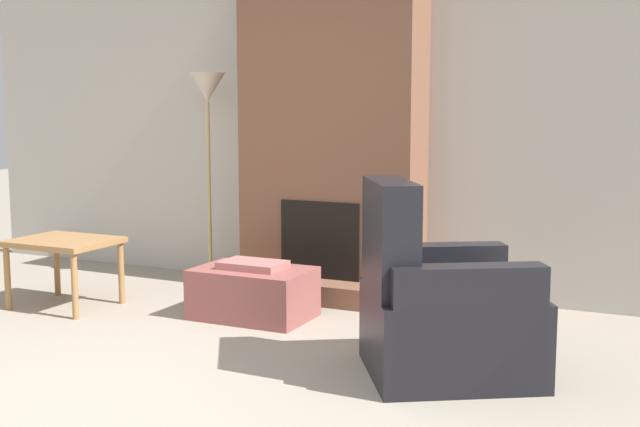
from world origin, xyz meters
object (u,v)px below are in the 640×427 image
object	(u,v)px
ottoman	(253,292)
armchair	(437,316)
side_table	(64,248)
floor_lamp_left	(208,107)

from	to	relation	value
ottoman	armchair	size ratio (longest dim) A/B	0.68
armchair	side_table	world-z (taller)	armchair
armchair	side_table	size ratio (longest dim) A/B	1.65
ottoman	side_table	xyz separation A→B (m)	(-1.38, -0.30, 0.25)
armchair	floor_lamp_left	world-z (taller)	floor_lamp_left
armchair	side_table	distance (m)	2.88
ottoman	floor_lamp_left	bearing A→B (deg)	136.82
ottoman	floor_lamp_left	size ratio (longest dim) A/B	0.46
floor_lamp_left	side_table	bearing A→B (deg)	-114.72
side_table	floor_lamp_left	world-z (taller)	floor_lamp_left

